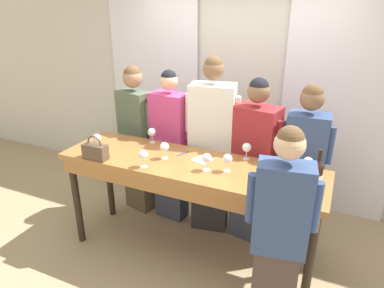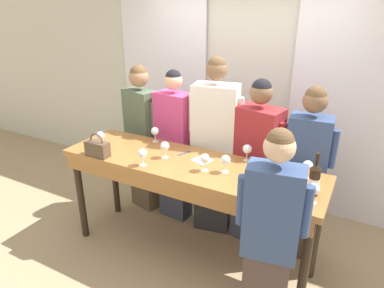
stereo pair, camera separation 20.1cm
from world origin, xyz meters
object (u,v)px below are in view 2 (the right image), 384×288
(tasting_bar, at_px, (187,175))
(wine_glass_front_mid, at_px, (165,146))
(wine_glass_center_mid, at_px, (273,164))
(guest_pink_top, at_px, (175,146))
(wine_glass_back_mid, at_px, (314,189))
(wine_glass_by_bottle, at_px, (205,159))
(wine_glass_near_host, at_px, (100,136))
(wine_glass_back_left, at_px, (143,154))
(wine_glass_front_left, at_px, (278,177))
(wine_glass_back_right, at_px, (155,131))
(guest_striped_shirt, at_px, (256,164))
(handbag, at_px, (97,148))
(wine_glass_center_right, at_px, (225,160))
(wine_glass_front_right, at_px, (247,149))
(wine_bottle, at_px, (314,180))
(guest_olive_jacket, at_px, (142,137))
(guest_navy_coat, at_px, (305,173))
(guest_cream_sweater, at_px, (215,148))
(host_pouring, at_px, (269,243))
(potted_plant, at_px, (130,152))
(wine_glass_center_left, at_px, (308,166))

(tasting_bar, bearing_deg, wine_glass_front_mid, 178.16)
(wine_glass_center_mid, xyz_separation_m, guest_pink_top, (-1.21, 0.46, -0.25))
(wine_glass_center_mid, xyz_separation_m, wine_glass_back_mid, (0.37, -0.26, 0.00))
(wine_glass_by_bottle, bearing_deg, wine_glass_near_host, -179.63)
(tasting_bar, height_order, wine_glass_back_left, wine_glass_back_left)
(wine_glass_front_left, bearing_deg, wine_glass_back_right, 164.15)
(wine_glass_back_left, distance_m, guest_striped_shirt, 1.13)
(wine_glass_front_left, bearing_deg, wine_glass_center_mid, 115.54)
(wine_glass_by_bottle, bearing_deg, handbag, -168.98)
(wine_glass_back_right, height_order, wine_glass_near_host, same)
(tasting_bar, relative_size, wine_glass_center_right, 15.45)
(wine_glass_back_left, xyz_separation_m, guest_striped_shirt, (0.77, 0.79, -0.26))
(wine_glass_front_right, bearing_deg, wine_glass_back_mid, -34.77)
(wine_glass_front_mid, distance_m, wine_glass_front_right, 0.74)
(wine_bottle, distance_m, wine_glass_front_right, 0.71)
(wine_glass_front_right, xyz_separation_m, wine_glass_center_right, (-0.08, -0.30, -0.00))
(wine_glass_front_right, distance_m, wine_glass_by_bottle, 0.44)
(guest_olive_jacket, bearing_deg, guest_navy_coat, 0.00)
(wine_glass_front_mid, relative_size, wine_glass_by_bottle, 1.00)
(guest_pink_top, bearing_deg, guest_olive_jacket, -180.00)
(wine_glass_near_host, distance_m, guest_pink_top, 0.82)
(wine_glass_back_right, bearing_deg, handbag, -116.05)
(wine_glass_center_mid, height_order, wine_glass_near_host, same)
(guest_cream_sweater, distance_m, host_pouring, 1.44)
(wine_bottle, relative_size, host_pouring, 0.20)
(wine_glass_front_mid, height_order, guest_navy_coat, guest_navy_coat)
(wine_glass_front_left, bearing_deg, guest_cream_sweater, 141.21)
(wine_glass_back_mid, relative_size, guest_striped_shirt, 0.09)
(guest_pink_top, xyz_separation_m, host_pouring, (1.39, -1.11, 0.00))
(guest_olive_jacket, bearing_deg, wine_glass_front_mid, -39.74)
(handbag, height_order, guest_olive_jacket, guest_olive_jacket)
(wine_glass_by_bottle, relative_size, guest_navy_coat, 0.09)
(wine_glass_center_right, xyz_separation_m, guest_cream_sweater, (-0.36, 0.57, -0.17))
(wine_glass_front_mid, relative_size, wine_glass_center_right, 1.00)
(wine_glass_front_right, relative_size, wine_glass_back_mid, 1.00)
(tasting_bar, bearing_deg, wine_glass_by_bottle, -16.81)
(wine_glass_near_host, height_order, host_pouring, host_pouring)
(guest_striped_shirt, bearing_deg, guest_pink_top, 180.00)
(host_pouring, height_order, potted_plant, host_pouring)
(wine_glass_front_mid, bearing_deg, wine_bottle, -1.72)
(wine_glass_front_mid, bearing_deg, wine_glass_by_bottle, -8.94)
(handbag, height_order, wine_glass_by_bottle, handbag)
(wine_bottle, xyz_separation_m, host_pouring, (-0.16, -0.52, -0.26))
(tasting_bar, height_order, wine_glass_front_mid, wine_glass_front_mid)
(wine_glass_front_mid, xyz_separation_m, wine_glass_center_left, (1.22, 0.20, 0.00))
(host_pouring, bearing_deg, wine_glass_front_right, 119.21)
(guest_cream_sweater, bearing_deg, wine_glass_front_right, -31.35)
(wine_glass_by_bottle, bearing_deg, wine_glass_center_mid, 17.86)
(guest_olive_jacket, relative_size, potted_plant, 2.58)
(wine_glass_near_host, height_order, potted_plant, wine_glass_near_host)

